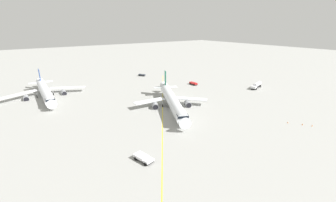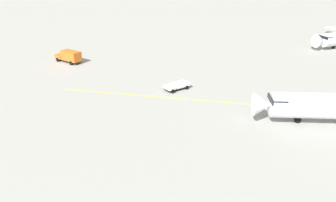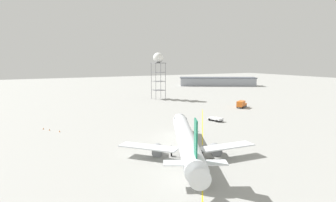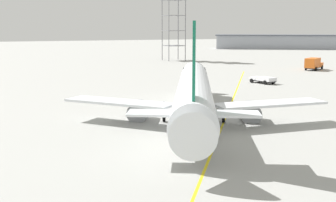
# 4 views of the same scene
# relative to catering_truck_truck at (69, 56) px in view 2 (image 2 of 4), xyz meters

# --- Properties ---
(catering_truck_truck) EXTENTS (7.93, 6.27, 3.10)m
(catering_truck_truck) POSITION_rel_catering_truck_truck_xyz_m (0.00, 0.00, 0.00)
(catering_truck_truck) COLOR #232326
(catering_truck_truck) RESTS_ON ground_plane
(pushback_tug_truck) EXTENTS (3.48, 5.60, 1.30)m
(pushback_tug_truck) POSITION_rel_catering_truck_truck_xyz_m (27.43, 17.86, -0.85)
(pushback_tug_truck) COLOR #232326
(pushback_tug_truck) RESTS_ON ground_plane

